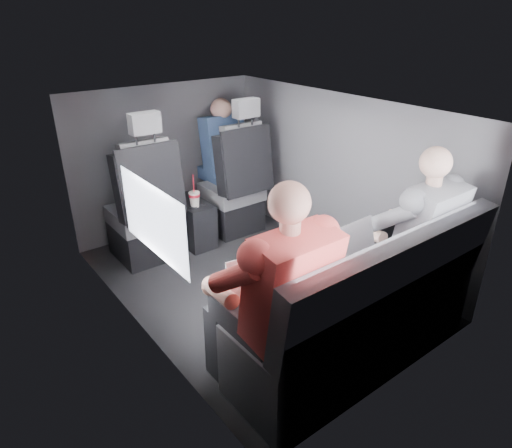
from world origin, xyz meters
TOP-DOWN VIEW (x-y plane):
  - floor at (0.00, 0.00)m, footprint 2.60×2.60m
  - ceiling at (0.00, 0.00)m, footprint 2.60×2.60m
  - panel_left at (-0.90, 0.00)m, footprint 0.02×2.60m
  - panel_right at (0.90, 0.00)m, footprint 0.02×2.60m
  - panel_front at (0.00, 1.30)m, footprint 1.80×0.02m
  - panel_back at (0.00, -1.30)m, footprint 1.80×0.02m
  - side_window at (-0.88, -0.30)m, footprint 0.02×0.75m
  - seatbelt at (0.45, 0.67)m, footprint 0.35×0.11m
  - front_seat_left at (-0.45, 0.84)m, footprint 0.52×0.58m
  - front_seat_right at (0.45, 0.84)m, footprint 0.52×0.58m
  - center_console at (0.00, 0.88)m, footprint 0.24×0.48m
  - rear_bench at (0.00, -1.06)m, footprint 1.60×0.57m
  - soda_cup at (-0.03, 0.76)m, footprint 0.10×0.10m
  - laptop_white at (-0.59, -0.74)m, footprint 0.33×0.32m
  - laptop_silver at (-0.02, -0.85)m, footprint 0.41×0.37m
  - laptop_black at (0.44, -0.82)m, footprint 0.31×0.29m
  - passenger_rear_left at (-0.59, -0.97)m, footprint 0.54×0.65m
  - passenger_rear_right at (0.50, -0.97)m, footprint 0.51×0.63m
  - passenger_front_right at (0.49, 1.10)m, footprint 0.39×0.39m

SIDE VIEW (x-z plane):
  - floor at x=0.00m, z-range 0.00..0.00m
  - center_console at x=0.00m, z-range 0.00..0.41m
  - rear_bench at x=0.00m, z-range -0.15..0.77m
  - front_seat_left at x=-0.45m, z-range -0.23..1.03m
  - front_seat_right at x=0.45m, z-range -0.23..1.03m
  - soda_cup at x=-0.03m, z-range 0.33..0.62m
  - laptop_black at x=0.44m, z-range 0.52..0.74m
  - laptop_white at x=-0.59m, z-range 0.52..0.75m
  - passenger_rear_right at x=0.50m, z-range 0.01..1.26m
  - laptop_silver at x=-0.02m, z-range 0.50..0.78m
  - passenger_rear_left at x=-0.59m, z-range 0.01..1.29m
  - panel_left at x=-0.90m, z-range 0.00..1.35m
  - panel_right at x=0.90m, z-range 0.00..1.35m
  - panel_front at x=0.00m, z-range 0.00..1.35m
  - panel_back at x=0.00m, z-range 0.00..1.35m
  - passenger_front_right at x=0.49m, z-range 0.36..1.13m
  - seatbelt at x=0.45m, z-range 0.50..1.10m
  - side_window at x=-0.88m, z-range 0.69..1.11m
  - ceiling at x=0.00m, z-range 1.35..1.35m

